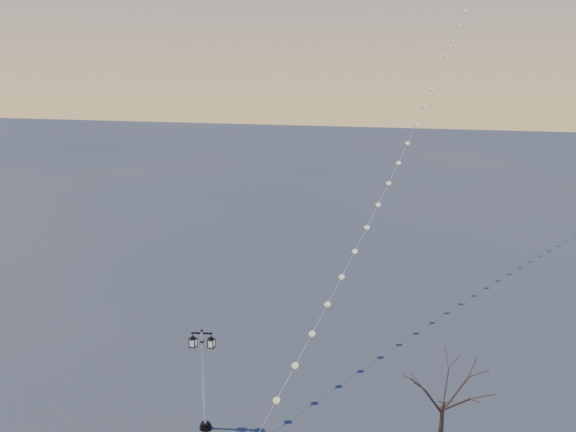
% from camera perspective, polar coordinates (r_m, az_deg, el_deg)
% --- Properties ---
extents(street_lamp, '(1.20, 0.58, 4.79)m').
position_cam_1_polar(street_lamp, '(26.03, -8.41, -15.35)').
color(street_lamp, black).
rests_on(street_lamp, ground).
extents(bare_tree, '(2.49, 2.49, 4.12)m').
position_cam_1_polar(bare_tree, '(24.97, 15.24, -16.53)').
color(bare_tree, '#3E2C22').
rests_on(bare_tree, ground).
extents(kite_train, '(12.14, 50.43, 34.17)m').
position_cam_1_polar(kite_train, '(45.16, 14.64, 15.68)').
color(kite_train, '#321D19').
rests_on(kite_train, ground).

